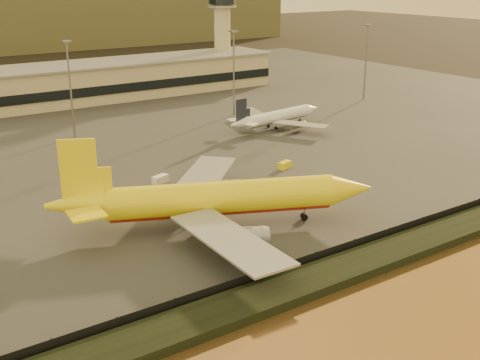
% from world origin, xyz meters
% --- Properties ---
extents(ground, '(900.00, 900.00, 0.00)m').
position_xyz_m(ground, '(0.00, 0.00, 0.00)').
color(ground, black).
rests_on(ground, ground).
extents(embankment, '(320.00, 7.00, 1.40)m').
position_xyz_m(embankment, '(0.00, -17.00, 0.70)').
color(embankment, black).
rests_on(embankment, ground).
extents(tarmac, '(320.00, 220.00, 0.20)m').
position_xyz_m(tarmac, '(0.00, 95.00, 0.10)').
color(tarmac, '#2D2D2D').
rests_on(tarmac, ground).
extents(perimeter_fence, '(300.00, 0.05, 2.20)m').
position_xyz_m(perimeter_fence, '(0.00, -13.00, 1.30)').
color(perimeter_fence, black).
rests_on(perimeter_fence, tarmac).
extents(terminal_building, '(202.00, 25.00, 12.60)m').
position_xyz_m(terminal_building, '(-14.52, 125.55, 6.25)').
color(terminal_building, tan).
rests_on(terminal_building, tarmac).
extents(control_tower, '(11.20, 11.20, 35.50)m').
position_xyz_m(control_tower, '(70.00, 131.00, 21.66)').
color(control_tower, tan).
rests_on(control_tower, tarmac).
extents(apron_light_masts, '(152.20, 12.20, 25.40)m').
position_xyz_m(apron_light_masts, '(15.00, 75.00, 15.70)').
color(apron_light_masts, slate).
rests_on(apron_light_masts, tarmac).
extents(dhl_cargo_jet, '(53.86, 51.01, 16.91)m').
position_xyz_m(dhl_cargo_jet, '(-10.59, 7.95, 5.25)').
color(dhl_cargo_jet, yellow).
rests_on(dhl_cargo_jet, tarmac).
extents(white_narrowbody_jet, '(34.75, 33.62, 9.99)m').
position_xyz_m(white_narrowbody_jet, '(41.37, 58.06, 3.18)').
color(white_narrowbody_jet, white).
rests_on(white_narrowbody_jet, tarmac).
extents(gse_vehicle_yellow, '(3.77, 2.57, 1.55)m').
position_xyz_m(gse_vehicle_yellow, '(19.72, 27.00, 0.98)').
color(gse_vehicle_yellow, yellow).
rests_on(gse_vehicle_yellow, tarmac).
extents(gse_vehicle_white, '(3.90, 2.68, 1.61)m').
position_xyz_m(gse_vehicle_white, '(-8.08, 33.89, 1.00)').
color(gse_vehicle_white, white).
rests_on(gse_vehicle_white, tarmac).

